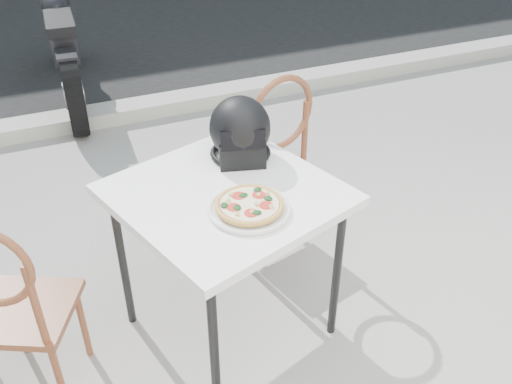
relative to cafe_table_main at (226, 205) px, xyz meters
name	(u,v)px	position (x,y,z in m)	size (l,w,h in m)	color
ground	(341,371)	(0.38, -0.47, -0.75)	(80.00, 80.00, 0.00)	#9A9792
curb	(168,104)	(0.38, 2.53, -0.69)	(30.00, 0.25, 0.12)	#A7A69C
cafe_table_main	(226,205)	(0.00, 0.00, 0.00)	(1.10, 1.10, 0.83)	white
plate	(249,209)	(0.04, -0.18, 0.08)	(0.44, 0.44, 0.02)	silver
pizza	(249,205)	(0.04, -0.18, 0.11)	(0.37, 0.37, 0.04)	gold
helmet	(240,132)	(0.17, 0.25, 0.20)	(0.35, 0.36, 0.29)	black
cafe_chair_main	(269,154)	(0.45, 0.56, -0.14)	(0.51, 0.51, 1.10)	brown
cafe_chair_side	(11,302)	(-0.93, -0.05, -0.18)	(0.52, 0.52, 1.02)	brown
motorcycle	(63,44)	(-0.34, 3.19, -0.28)	(0.57, 2.18, 1.08)	black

